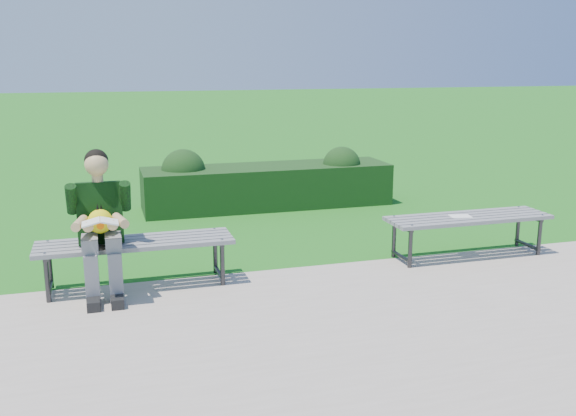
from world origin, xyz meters
TOP-DOWN VIEW (x-y plane):
  - ground at (0.00, 0.00)m, footprint 80.00×80.00m
  - walkway at (0.00, -1.75)m, footprint 30.00×3.50m
  - hedge at (0.67, 2.93)m, footprint 3.61×0.91m
  - bench_left at (-1.36, -0.12)m, footprint 1.80×0.50m
  - bench_right at (2.15, -0.14)m, footprint 1.80×0.50m
  - seated_boy at (-1.66, -0.21)m, footprint 0.56×0.76m
  - paper_sheet at (2.05, -0.14)m, footprint 0.25×0.20m

SIDE VIEW (x-z plane):
  - ground at x=0.00m, z-range 0.00..0.00m
  - walkway at x=0.00m, z-range 0.00..0.02m
  - hedge at x=0.67m, z-range -0.09..0.79m
  - bench_left at x=-1.36m, z-range 0.19..0.64m
  - bench_right at x=2.15m, z-range 0.19..0.64m
  - paper_sheet at x=2.05m, z-range 0.47..0.48m
  - seated_boy at x=-1.66m, z-range 0.06..1.37m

